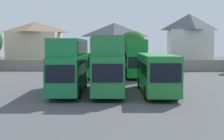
# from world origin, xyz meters

# --- Properties ---
(ground) EXTENTS (140.00, 140.00, 0.00)m
(ground) POSITION_xyz_m (0.00, 18.00, 0.00)
(ground) COLOR #4C4C4F
(depot_boundary_wall) EXTENTS (56.00, 0.50, 1.80)m
(depot_boundary_wall) POSITION_xyz_m (0.00, 24.72, 0.90)
(depot_boundary_wall) COLOR gray
(depot_boundary_wall) RESTS_ON ground
(bus_1) EXTENTS (2.87, 11.77, 4.76)m
(bus_1) POSITION_xyz_m (-3.71, 0.34, 2.69)
(bus_1) COLOR #197D42
(bus_1) RESTS_ON ground
(bus_2) EXTENTS (2.76, 11.90, 4.98)m
(bus_2) POSITION_xyz_m (-0.14, 0.48, 2.81)
(bus_2) COLOR #217E3C
(bus_2) RESTS_ON ground
(bus_3) EXTENTS (2.87, 11.26, 3.44)m
(bus_3) POSITION_xyz_m (3.95, -0.15, 1.97)
(bus_3) COLOR #227F36
(bus_3) RESTS_ON ground
(bus_4) EXTENTS (2.76, 10.49, 3.27)m
(bus_4) POSITION_xyz_m (-3.37, 14.70, 1.87)
(bus_4) COLOR #108732
(bus_4) RESTS_ON ground
(bus_5) EXTENTS (3.24, 11.47, 3.41)m
(bus_5) POSITION_xyz_m (-0.00, 14.93, 1.95)
(bus_5) COLOR #1A7C30
(bus_5) RESTS_ON ground
(bus_6) EXTENTS (2.62, 10.14, 4.87)m
(bus_6) POSITION_xyz_m (2.79, 14.51, 2.74)
(bus_6) COLOR #167F30
(bus_6) RESTS_ON ground
(house_terrace_left) EXTENTS (9.49, 8.10, 8.48)m
(house_terrace_left) POSITION_xyz_m (-15.37, 33.54, 4.32)
(house_terrace_left) COLOR beige
(house_terrace_left) RESTS_ON ground
(house_terrace_centre) EXTENTS (9.01, 6.79, 8.25)m
(house_terrace_centre) POSITION_xyz_m (-0.53, 33.48, 4.21)
(house_terrace_centre) COLOR silver
(house_terrace_centre) RESTS_ON ground
(house_terrace_right) EXTENTS (7.48, 7.55, 9.81)m
(house_terrace_right) POSITION_xyz_m (13.12, 32.49, 5.01)
(house_terrace_right) COLOR silver
(house_terrace_right) RESTS_ON ground
(tree_right_of_lot) EXTENTS (4.30, 4.30, 6.62)m
(tree_right_of_lot) POSITION_xyz_m (2.71, 27.22, 4.45)
(tree_right_of_lot) COLOR brown
(tree_right_of_lot) RESTS_ON ground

